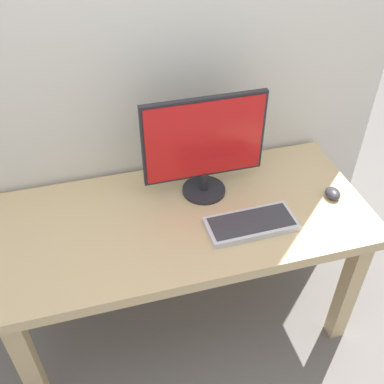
{
  "coord_description": "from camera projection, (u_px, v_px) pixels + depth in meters",
  "views": [
    {
      "loc": [
        -0.33,
        -1.32,
        1.99
      ],
      "look_at": [
        0.04,
        0.0,
        0.84
      ],
      "focal_mm": 42.31,
      "sensor_mm": 36.0,
      "label": 1
    }
  ],
  "objects": [
    {
      "name": "ground_plane",
      "position": [
        185.0,
        318.0,
        2.32
      ],
      "size": [
        6.0,
        6.0,
        0.0
      ],
      "primitive_type": "plane",
      "color": "slate"
    },
    {
      "name": "desk",
      "position": [
        183.0,
        232.0,
        1.92
      ],
      "size": [
        1.55,
        0.7,
        0.72
      ],
      "color": "tan",
      "rests_on": "ground_plane"
    },
    {
      "name": "monitor",
      "position": [
        204.0,
        145.0,
        1.83
      ],
      "size": [
        0.51,
        0.19,
        0.45
      ],
      "color": "#232328",
      "rests_on": "desk"
    },
    {
      "name": "keyboard_primary",
      "position": [
        251.0,
        224.0,
        1.8
      ],
      "size": [
        0.36,
        0.17,
        0.03
      ],
      "color": "silver",
      "rests_on": "desk"
    },
    {
      "name": "mouse",
      "position": [
        333.0,
        193.0,
        1.94
      ],
      "size": [
        0.07,
        0.08,
        0.04
      ],
      "primitive_type": "ellipsoid",
      "rotation": [
        0.0,
        0.0,
        -0.08
      ],
      "color": "#333338",
      "rests_on": "desk"
    }
  ]
}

